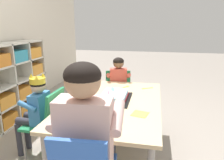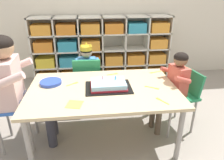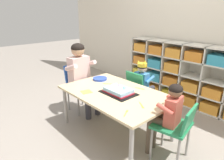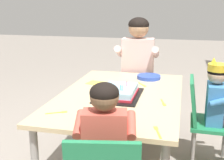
# 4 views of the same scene
# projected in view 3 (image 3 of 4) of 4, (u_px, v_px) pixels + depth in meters

# --- Properties ---
(ground) EXTENTS (16.00, 16.00, 0.00)m
(ground) POSITION_uv_depth(u_px,v_px,m) (115.00, 131.00, 2.61)
(ground) COLOR gray
(classroom_back_wall) EXTENTS (6.52, 0.10, 2.94)m
(classroom_back_wall) POSITION_uv_depth(u_px,v_px,m) (193.00, 12.00, 3.18)
(classroom_back_wall) COLOR beige
(classroom_back_wall) RESTS_ON ground
(storage_cubby_shelf) EXTENTS (2.10, 0.31, 1.00)m
(storage_cubby_shelf) POSITION_uv_depth(u_px,v_px,m) (183.00, 75.00, 3.32)
(storage_cubby_shelf) COLOR silver
(storage_cubby_shelf) RESTS_ON ground
(activity_table) EXTENTS (1.34, 0.85, 0.55)m
(activity_table) POSITION_uv_depth(u_px,v_px,m) (115.00, 96.00, 2.45)
(activity_table) COLOR #D1B789
(activity_table) RESTS_ON ground
(classroom_chair_blue) EXTENTS (0.34, 0.32, 0.65)m
(classroom_chair_blue) POSITION_uv_depth(u_px,v_px,m) (138.00, 90.00, 2.96)
(classroom_chair_blue) COLOR #238451
(classroom_chair_blue) RESTS_ON ground
(child_with_crown) EXTENTS (0.30, 0.31, 0.81)m
(child_with_crown) POSITION_uv_depth(u_px,v_px,m) (143.00, 80.00, 2.99)
(child_with_crown) COLOR #3D7FBC
(child_with_crown) RESTS_ON ground
(classroom_chair_adult_side) EXTENTS (0.36, 0.34, 0.71)m
(classroom_chair_adult_side) POSITION_uv_depth(u_px,v_px,m) (77.00, 83.00, 3.06)
(classroom_chair_adult_side) COLOR blue
(classroom_chair_adult_side) RESTS_ON ground
(adult_helper_seated) EXTENTS (0.44, 0.42, 1.05)m
(adult_helper_seated) POSITION_uv_depth(u_px,v_px,m) (81.00, 71.00, 2.92)
(adult_helper_seated) COLOR beige
(adult_helper_seated) RESTS_ON ground
(classroom_chair_guest_side) EXTENTS (0.42, 0.41, 0.63)m
(classroom_chair_guest_side) POSITION_uv_depth(u_px,v_px,m) (177.00, 126.00, 1.98)
(classroom_chair_guest_side) COLOR #238451
(classroom_chair_guest_side) RESTS_ON ground
(guest_at_table_side) EXTENTS (0.32, 0.32, 0.83)m
(guest_at_table_side) POSITION_uv_depth(u_px,v_px,m) (168.00, 111.00, 1.99)
(guest_at_table_side) COLOR #D15647
(guest_at_table_side) RESTS_ON ground
(birthday_cake_on_tray) EXTENTS (0.41, 0.30, 0.10)m
(birthday_cake_on_tray) POSITION_uv_depth(u_px,v_px,m) (118.00, 91.00, 2.39)
(birthday_cake_on_tray) COLOR black
(birthday_cake_on_tray) RESTS_ON activity_table
(paper_plate_stack) EXTENTS (0.20, 0.20, 0.03)m
(paper_plate_stack) POSITION_uv_depth(u_px,v_px,m) (100.00, 79.00, 2.86)
(paper_plate_stack) COLOR blue
(paper_plate_stack) RESTS_ON activity_table
(paper_napkin_square) EXTENTS (0.15, 0.15, 0.00)m
(paper_napkin_square) POSITION_uv_depth(u_px,v_px,m) (86.00, 92.00, 2.44)
(paper_napkin_square) COLOR #F4DB4C
(paper_napkin_square) RESTS_ON activity_table
(fork_at_table_front_edge) EXTENTS (0.12, 0.09, 0.00)m
(fork_at_table_front_edge) POSITION_uv_depth(u_px,v_px,m) (142.00, 105.00, 2.08)
(fork_at_table_front_edge) COLOR yellow
(fork_at_table_front_edge) RESTS_ON activity_table
(fork_by_napkin) EXTENTS (0.08, 0.12, 0.00)m
(fork_by_napkin) POSITION_uv_depth(u_px,v_px,m) (126.00, 113.00, 1.93)
(fork_by_napkin) COLOR yellow
(fork_by_napkin) RESTS_ON activity_table
(fork_near_cake_tray) EXTENTS (0.14, 0.06, 0.00)m
(fork_near_cake_tray) POSITION_uv_depth(u_px,v_px,m) (172.00, 100.00, 2.22)
(fork_near_cake_tray) COLOR yellow
(fork_near_cake_tray) RESTS_ON activity_table
(fork_scattered_mid_table) EXTENTS (0.12, 0.05, 0.00)m
(fork_scattered_mid_table) POSITION_uv_depth(u_px,v_px,m) (141.00, 89.00, 2.54)
(fork_scattered_mid_table) COLOR yellow
(fork_scattered_mid_table) RESTS_ON activity_table
(fork_beside_plate_stack) EXTENTS (0.11, 0.08, 0.00)m
(fork_beside_plate_stack) POSITION_uv_depth(u_px,v_px,m) (108.00, 84.00, 2.70)
(fork_beside_plate_stack) COLOR yellow
(fork_beside_plate_stack) RESTS_ON activity_table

